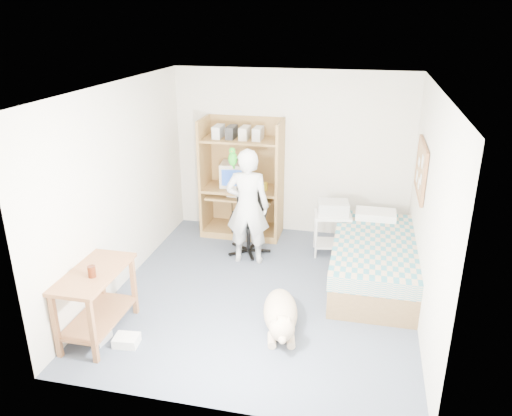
{
  "coord_description": "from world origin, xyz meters",
  "views": [
    {
      "loc": [
        1.08,
        -5.26,
        3.22
      ],
      "look_at": [
        -0.14,
        0.18,
        1.05
      ],
      "focal_mm": 35.0,
      "sensor_mm": 36.0,
      "label": 1
    }
  ],
  "objects_px": {
    "bed": "(373,260)",
    "office_chair": "(249,229)",
    "person": "(248,207)",
    "side_desk": "(96,293)",
    "printer_cart": "(332,227)",
    "computer_hutch": "(243,183)",
    "dog": "(281,314)"
  },
  "relations": [
    {
      "from": "person",
      "to": "dog",
      "type": "xyz_separation_m",
      "value": [
        0.73,
        -1.51,
        -0.61
      ]
    },
    {
      "from": "office_chair",
      "to": "printer_cart",
      "type": "xyz_separation_m",
      "value": [
        1.16,
        0.19,
        0.06
      ]
    },
    {
      "from": "bed",
      "to": "dog",
      "type": "relative_size",
      "value": 1.75
    },
    {
      "from": "side_desk",
      "to": "printer_cart",
      "type": "height_order",
      "value": "side_desk"
    },
    {
      "from": "person",
      "to": "dog",
      "type": "relative_size",
      "value": 1.4
    },
    {
      "from": "computer_hutch",
      "to": "bed",
      "type": "xyz_separation_m",
      "value": [
        2.0,
        -1.12,
        -0.53
      ]
    },
    {
      "from": "computer_hutch",
      "to": "person",
      "type": "distance_m",
      "value": 0.98
    },
    {
      "from": "bed",
      "to": "side_desk",
      "type": "distance_m",
      "value": 3.39
    },
    {
      "from": "side_desk",
      "to": "office_chair",
      "type": "bearing_deg",
      "value": 64.61
    },
    {
      "from": "office_chair",
      "to": "person",
      "type": "xyz_separation_m",
      "value": [
        0.06,
        -0.3,
        0.46
      ]
    },
    {
      "from": "office_chair",
      "to": "person",
      "type": "bearing_deg",
      "value": -85.46
    },
    {
      "from": "office_chair",
      "to": "person",
      "type": "distance_m",
      "value": 0.55
    },
    {
      "from": "side_desk",
      "to": "printer_cart",
      "type": "relative_size",
      "value": 1.64
    },
    {
      "from": "bed",
      "to": "office_chair",
      "type": "relative_size",
      "value": 2.09
    },
    {
      "from": "office_chair",
      "to": "printer_cart",
      "type": "distance_m",
      "value": 1.18
    },
    {
      "from": "computer_hutch",
      "to": "printer_cart",
      "type": "bearing_deg",
      "value": -17.34
    },
    {
      "from": "side_desk",
      "to": "office_chair",
      "type": "distance_m",
      "value": 2.56
    },
    {
      "from": "printer_cart",
      "to": "dog",
      "type": "bearing_deg",
      "value": -109.4
    },
    {
      "from": "office_chair",
      "to": "computer_hutch",
      "type": "bearing_deg",
      "value": 105.68
    },
    {
      "from": "computer_hutch",
      "to": "printer_cart",
      "type": "relative_size",
      "value": 2.94
    },
    {
      "from": "person",
      "to": "printer_cart",
      "type": "height_order",
      "value": "person"
    },
    {
      "from": "computer_hutch",
      "to": "side_desk",
      "type": "height_order",
      "value": "computer_hutch"
    },
    {
      "from": "computer_hutch",
      "to": "bed",
      "type": "distance_m",
      "value": 2.35
    },
    {
      "from": "person",
      "to": "printer_cart",
      "type": "distance_m",
      "value": 1.28
    },
    {
      "from": "computer_hutch",
      "to": "office_chair",
      "type": "height_order",
      "value": "computer_hutch"
    },
    {
      "from": "bed",
      "to": "dog",
      "type": "bearing_deg",
      "value": -126.3
    },
    {
      "from": "bed",
      "to": "person",
      "type": "bearing_deg",
      "value": 173.53
    },
    {
      "from": "bed",
      "to": "side_desk",
      "type": "xyz_separation_m",
      "value": [
        -2.85,
        -1.82,
        0.21
      ]
    },
    {
      "from": "dog",
      "to": "side_desk",
      "type": "bearing_deg",
      "value": -177.19
    },
    {
      "from": "office_chair",
      "to": "side_desk",
      "type": "bearing_deg",
      "value": -121.22
    },
    {
      "from": "office_chair",
      "to": "person",
      "type": "height_order",
      "value": "person"
    },
    {
      "from": "bed",
      "to": "person",
      "type": "xyz_separation_m",
      "value": [
        -1.7,
        0.19,
        0.52
      ]
    }
  ]
}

